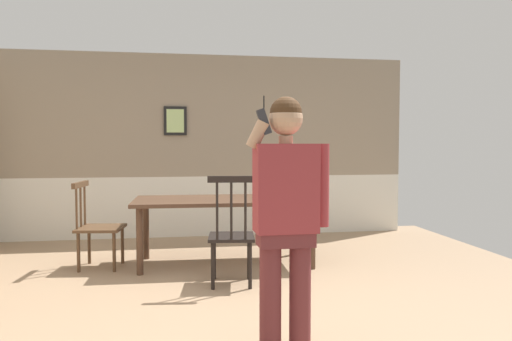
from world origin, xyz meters
name	(u,v)px	position (x,y,z in m)	size (l,w,h in m)	color
ground_plane	(227,305)	(0.00, 0.00, 0.00)	(6.96, 6.96, 0.00)	#9E7F60
room_back_partition	(205,149)	(0.00, 3.17, 1.27)	(6.01, 0.17, 2.65)	gray
dining_table	(226,205)	(0.13, 1.41, 0.66)	(2.05, 0.97, 0.74)	#4C3323
chair_near_window	(97,226)	(-1.27, 1.45, 0.46)	(0.52, 0.52, 0.94)	#513823
chair_by_doorway	(231,234)	(0.10, 0.56, 0.49)	(0.48, 0.48, 1.06)	black
person_figure	(287,208)	(0.28, -1.02, 0.94)	(0.55, 0.22, 1.65)	brown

